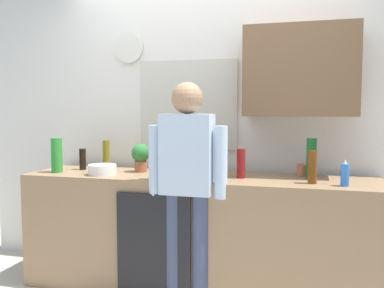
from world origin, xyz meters
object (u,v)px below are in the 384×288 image
(bottle_amber_beer, at_px, (313,167))
(cup_yellow_cup, at_px, (169,169))
(coffee_maker, at_px, (197,158))
(bottle_olive_oil, at_px, (106,155))
(mixing_bowl, at_px, (102,170))
(dish_soap, at_px, (345,175))
(bottle_red_vinegar, at_px, (241,163))
(bottle_clear_soda, at_px, (57,155))
(bottle_green_wine, at_px, (311,158))
(bottle_dark_sauce, at_px, (83,159))
(potted_plant, at_px, (141,156))
(cup_terracotta_mug, at_px, (302,170))
(person_at_sink, at_px, (187,176))

(bottle_amber_beer, bearing_deg, cup_yellow_cup, 172.12)
(coffee_maker, relative_size, bottle_olive_oil, 1.32)
(mixing_bowl, height_order, dish_soap, dish_soap)
(bottle_red_vinegar, height_order, dish_soap, bottle_red_vinegar)
(cup_yellow_cup, distance_m, mixing_bowl, 0.52)
(mixing_bowl, bearing_deg, bottle_clear_soda, 177.77)
(bottle_clear_soda, distance_m, dish_soap, 2.21)
(bottle_green_wine, bearing_deg, coffee_maker, -170.07)
(bottle_dark_sauce, bearing_deg, coffee_maker, -6.04)
(bottle_dark_sauce, bearing_deg, bottle_green_wine, 1.15)
(potted_plant, bearing_deg, bottle_green_wine, 0.97)
(bottle_olive_oil, xyz_separation_m, dish_soap, (1.90, -0.30, -0.05))
(coffee_maker, relative_size, potted_plant, 1.43)
(bottle_clear_soda, bearing_deg, cup_terracotta_mug, 9.63)
(cup_terracotta_mug, bearing_deg, dish_soap, -51.82)
(bottle_dark_sauce, height_order, dish_soap, same)
(coffee_maker, distance_m, cup_terracotta_mug, 0.81)
(bottle_amber_beer, xyz_separation_m, cup_yellow_cup, (-1.10, 0.15, -0.07))
(bottle_dark_sauce, height_order, bottle_green_wine, bottle_green_wine)
(cup_yellow_cup, bearing_deg, potted_plant, 170.65)
(bottle_dark_sauce, height_order, bottle_clear_soda, bottle_clear_soda)
(bottle_green_wine, bearing_deg, bottle_amber_beer, -88.44)
(cup_yellow_cup, xyz_separation_m, cup_terracotta_mug, (1.02, 0.16, 0.00))
(bottle_dark_sauce, bearing_deg, cup_yellow_cup, -2.01)
(bottle_red_vinegar, relative_size, dish_soap, 1.22)
(coffee_maker, distance_m, bottle_green_wine, 0.85)
(bottle_green_wine, bearing_deg, potted_plant, -179.03)
(bottle_amber_beer, bearing_deg, person_at_sink, -167.41)
(bottle_green_wine, distance_m, person_at_sink, 0.94)
(bottle_red_vinegar, xyz_separation_m, bottle_amber_beer, (0.51, -0.10, 0.00))
(bottle_red_vinegar, xyz_separation_m, person_at_sink, (-0.34, -0.29, -0.06))
(mixing_bowl, relative_size, person_at_sink, 0.14)
(coffee_maker, distance_m, person_at_sink, 0.28)
(dish_soap, bearing_deg, bottle_olive_oil, 170.96)
(bottle_olive_oil, relative_size, potted_plant, 1.09)
(coffee_maker, height_order, bottle_green_wine, coffee_maker)
(bottle_green_wine, bearing_deg, cup_terracotta_mug, 125.61)
(coffee_maker, distance_m, bottle_amber_beer, 0.85)
(bottle_clear_soda, relative_size, dish_soap, 1.56)
(bottle_green_wine, xyz_separation_m, cup_terracotta_mug, (-0.07, 0.10, -0.10))
(bottle_clear_soda, distance_m, potted_plant, 0.68)
(bottle_clear_soda, relative_size, mixing_bowl, 1.27)
(bottle_olive_oil, height_order, mixing_bowl, bottle_olive_oil)
(bottle_red_vinegar, xyz_separation_m, dish_soap, (0.72, -0.14, -0.03))
(mixing_bowl, bearing_deg, coffee_maker, 7.67)
(bottle_red_vinegar, relative_size, bottle_green_wine, 0.73)
(bottle_dark_sauce, relative_size, bottle_green_wine, 0.60)
(potted_plant, bearing_deg, dish_soap, -8.78)
(person_at_sink, bearing_deg, mixing_bowl, 176.10)
(bottle_olive_oil, xyz_separation_m, bottle_green_wine, (1.69, -0.04, 0.02))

